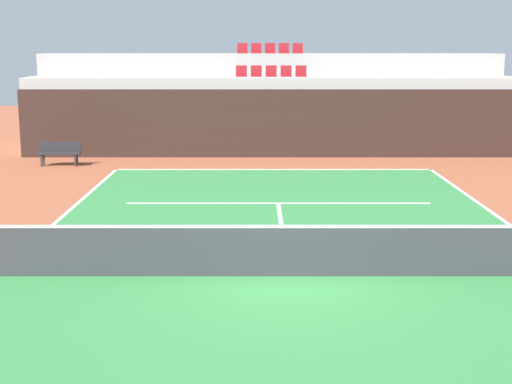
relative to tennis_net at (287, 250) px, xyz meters
The scene contains 12 objects.
ground_plane 0.51m from the tennis_net, ahead, with size 80.00×80.00×0.00m, color brown.
court_surface 0.50m from the tennis_net, ahead, with size 11.00×24.00×0.01m, color #2D7238.
baseline_far 11.96m from the tennis_net, 90.00° to the left, with size 11.00×0.10×0.00m, color white.
service_line_far 6.42m from the tennis_net, 90.00° to the left, with size 8.26×0.10×0.00m, color white.
centre_service_line 3.24m from the tennis_net, 90.00° to the left, with size 0.10×6.40×0.00m, color white.
back_wall 15.00m from the tennis_net, 90.00° to the left, with size 19.31×0.30×2.59m, color black.
stands_tier_lower 16.36m from the tennis_net, 90.00° to the left, with size 19.31×2.40×3.02m, color #9E9E99.
stands_tier_upper 18.79m from the tennis_net, 90.00° to the left, with size 19.31×2.40×3.91m, color #9E9E99.
seating_row_lower 16.64m from the tennis_net, 90.00° to the left, with size 2.82×0.44×0.44m.
seating_row_upper 19.15m from the tennis_net, 90.00° to the left, with size 2.82×0.44×0.44m.
tennis_net is the anchor object (origin of this frame).
player_bench 14.98m from the tennis_net, 120.68° to the left, with size 1.50×0.40×0.85m.
Camera 1 is at (-0.61, -12.88, 4.17)m, focal length 51.02 mm.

